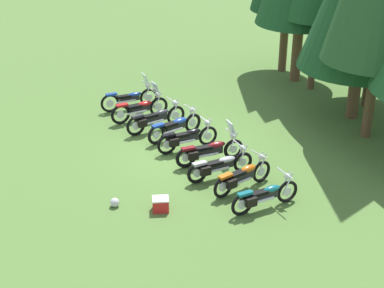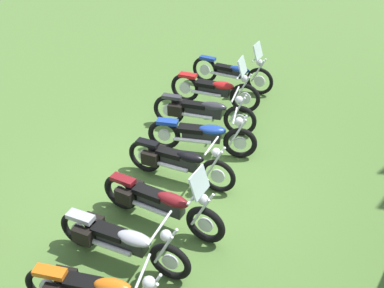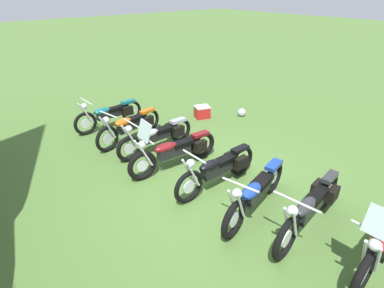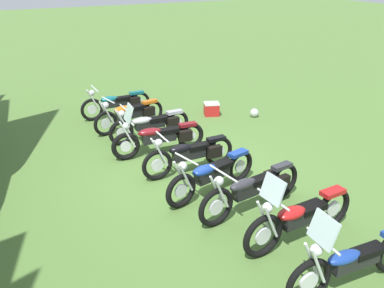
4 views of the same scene
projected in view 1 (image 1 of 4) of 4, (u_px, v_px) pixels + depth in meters
ground_plane at (188, 150)px, 19.32m from camera, size 80.00×80.00×0.00m
motorcycle_0 at (130, 98)px, 22.41m from camera, size 0.63×2.35×1.38m
motorcycle_1 at (141, 108)px, 21.44m from camera, size 0.73×2.34×1.39m
motorcycle_2 at (155, 119)px, 20.57m from camera, size 0.77×2.43×1.03m
motorcycle_3 at (175, 126)px, 20.02m from camera, size 0.78×2.30×1.01m
motorcycle_4 at (187, 138)px, 19.15m from camera, size 0.65×2.25×1.01m
motorcycle_5 at (209, 150)px, 18.27m from camera, size 0.69×2.37×1.36m
motorcycle_6 at (219, 165)px, 17.43m from camera, size 0.72×2.28×0.99m
motorcycle_7 at (242, 176)px, 16.75m from camera, size 0.80×2.19×1.00m
motorcycle_8 at (264, 196)px, 15.81m from camera, size 0.75×2.20×1.00m
picnic_cooler at (161, 204)px, 15.85m from camera, size 0.53×0.57×0.39m
dropped_helmet at (115, 202)px, 16.06m from camera, size 0.26×0.26×0.26m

